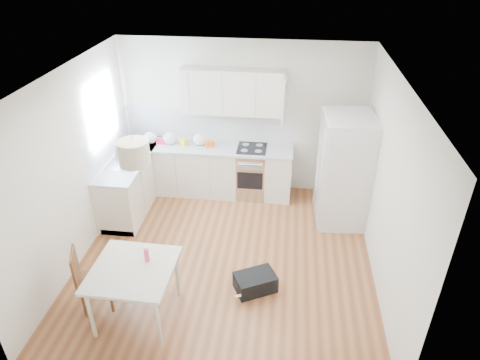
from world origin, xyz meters
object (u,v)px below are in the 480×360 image
at_px(refrigerator, 345,170).
at_px(gym_bag, 255,282).
at_px(dining_table, 133,274).
at_px(dining_chair, 95,279).

relative_size(refrigerator, gym_bag, 3.43).
bearing_deg(dining_table, refrigerator, 44.03).
xyz_separation_m(refrigerator, dining_chair, (-3.21, -2.35, -0.46)).
height_order(refrigerator, dining_chair, refrigerator).
relative_size(dining_table, dining_chair, 1.09).
distance_m(dining_table, gym_bag, 1.63).
xyz_separation_m(refrigerator, gym_bag, (-1.24, -1.83, -0.78)).
bearing_deg(refrigerator, dining_chair, -146.82).
bearing_deg(refrigerator, dining_table, -140.43).
xyz_separation_m(dining_chair, gym_bag, (1.96, 0.51, -0.33)).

